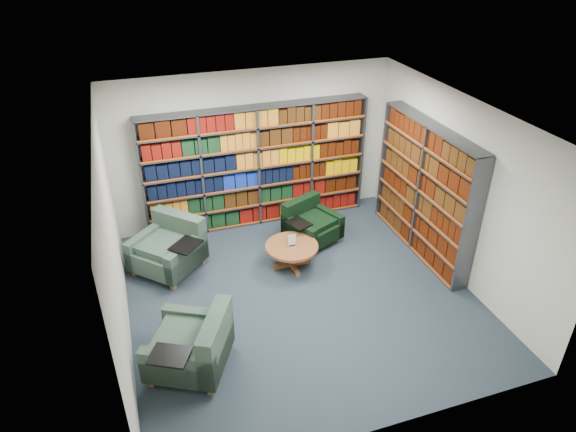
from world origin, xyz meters
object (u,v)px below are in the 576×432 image
object	(u,v)px
chair_green_right	(309,225)
coffee_table	(292,250)
chair_teal_left	(171,248)
chair_teal_front	(196,347)

from	to	relation	value
chair_green_right	coffee_table	world-z (taller)	chair_green_right
chair_teal_left	chair_green_right	xyz separation A→B (m)	(2.41, 0.07, -0.05)
chair_green_right	coffee_table	size ratio (longest dim) A/B	1.24
chair_teal_left	coffee_table	xyz separation A→B (m)	(1.85, -0.62, -0.02)
chair_teal_left	chair_green_right	size ratio (longest dim) A/B	1.25
chair_teal_front	coffee_table	size ratio (longest dim) A/B	1.46
chair_teal_front	coffee_table	world-z (taller)	chair_teal_front
chair_teal_left	chair_green_right	world-z (taller)	chair_teal_left
chair_teal_front	chair_teal_left	bearing A→B (deg)	90.26
coffee_table	chair_green_right	bearing A→B (deg)	50.65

